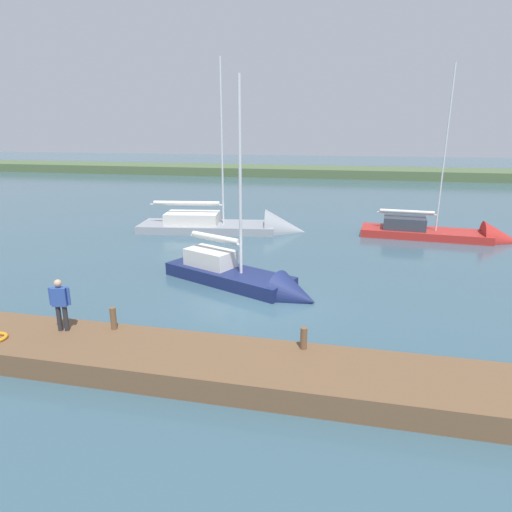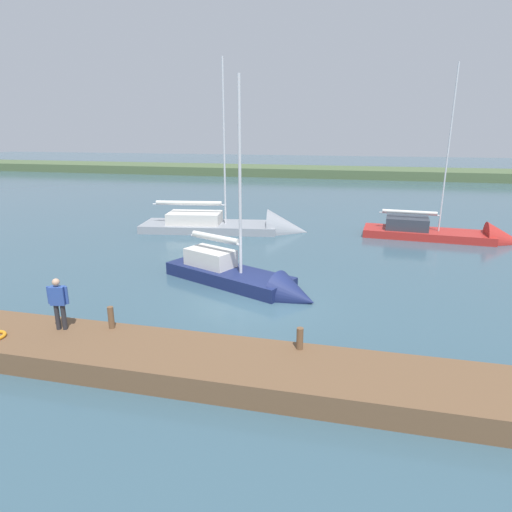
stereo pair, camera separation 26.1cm
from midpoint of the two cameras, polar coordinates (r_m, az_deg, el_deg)
name	(u,v)px [view 2 (the right image)]	position (r m, az deg, el deg)	size (l,w,h in m)	color
ground_plane	(256,302)	(16.88, 0.39, -6.15)	(200.00, 200.00, 0.00)	#385666
far_shoreline	(332,176)	(64.20, 10.15, 10.34)	(180.00, 8.00, 2.40)	#4C603D
dock_pier	(211,365)	(12.11, -5.38, -14.18)	(22.99, 2.46, 0.65)	brown
mooring_post_near	(111,317)	(13.86, -18.10, -7.73)	(0.18, 0.18, 0.69)	brown
mooring_post_far	(300,338)	(12.10, 6.44, -10.78)	(0.19, 0.19, 0.62)	brown
sailboat_mid_channel	(246,282)	(18.46, -0.96, -3.40)	(7.45, 4.71, 9.38)	navy
sailboat_inner_slip	(453,237)	(29.02, 24.81, 2.28)	(9.33, 3.08, 11.20)	#B22823
sailboat_far_right	(241,229)	(28.58, -1.74, 3.53)	(11.22, 4.42, 12.12)	gray
person_on_dock	(58,301)	(14.10, -24.17, -5.41)	(0.61, 0.31, 1.62)	#28282D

